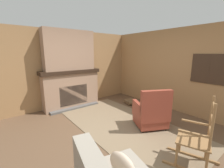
{
  "coord_description": "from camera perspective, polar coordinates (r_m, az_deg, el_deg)",
  "views": [
    {
      "loc": [
        2.41,
        -1.91,
        1.77
      ],
      "look_at": [
        -0.83,
        0.65,
        0.9
      ],
      "focal_mm": 24.0,
      "sensor_mm": 36.0,
      "label": 1
    }
  ],
  "objects": [
    {
      "name": "storage_case",
      "position": [
        5.21,
        -11.22,
        6.42
      ],
      "size": [
        0.17,
        0.27,
        0.13
      ],
      "color": "black",
      "rests_on": "fireplace_hearth"
    },
    {
      "name": "chimney_breast",
      "position": [
        4.96,
        -16.04,
        12.26
      ],
      "size": [
        0.36,
        1.57,
        1.23
      ],
      "color": "#9E7A60",
      "rests_on": "fireplace_hearth"
    },
    {
      "name": "firewood_stack",
      "position": [
        5.36,
        7.1,
        -6.68
      ],
      "size": [
        0.49,
        0.43,
        0.14
      ],
      "rotation": [
        0.0,
        0.0,
        -0.21
      ],
      "color": "brown",
      "rests_on": "ground"
    },
    {
      "name": "oil_lamp_vase",
      "position": [
        4.91,
        -19.3,
        5.85
      ],
      "size": [
        0.13,
        0.13,
        0.23
      ],
      "color": "#47708E",
      "rests_on": "fireplace_hearth"
    },
    {
      "name": "armchair",
      "position": [
        3.73,
        14.73,
        -10.82
      ],
      "size": [
        0.9,
        0.93,
        0.98
      ],
      "rotation": [
        0.0,
        0.0,
        2.66
      ],
      "color": "brown",
      "rests_on": "ground"
    },
    {
      "name": "wood_panel_wall_left",
      "position": [
        5.2,
        -16.66,
        5.52
      ],
      "size": [
        0.06,
        5.34,
        2.47
      ],
      "color": "#9E7247",
      "rests_on": "ground"
    },
    {
      "name": "area_rug",
      "position": [
        3.89,
        4.26,
        -15.12
      ],
      "size": [
        3.85,
        1.89,
        0.01
      ],
      "color": "#7A664C",
      "rests_on": "ground"
    },
    {
      "name": "wood_panel_wall_back",
      "position": [
        4.95,
        22.65,
        4.84
      ],
      "size": [
        5.34,
        0.09,
        2.47
      ],
      "color": "#9E7247",
      "rests_on": "ground"
    },
    {
      "name": "fireplace_hearth",
      "position": [
        5.08,
        -15.2,
        -1.72
      ],
      "size": [
        0.62,
        1.88,
        1.23
      ],
      "color": "#9E7A60",
      "rests_on": "ground"
    },
    {
      "name": "ground_plane",
      "position": [
        3.55,
        0.02,
        -18.03
      ],
      "size": [
        14.0,
        14.0,
        0.0
      ],
      "primitive_type": "plane",
      "color": "brown"
    },
    {
      "name": "rocking_chair",
      "position": [
        2.82,
        29.34,
        -18.84
      ],
      "size": [
        0.91,
        0.7,
        1.12
      ],
      "rotation": [
        0.0,
        0.0,
        3.5
      ],
      "color": "olive",
      "rests_on": "ground"
    }
  ]
}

